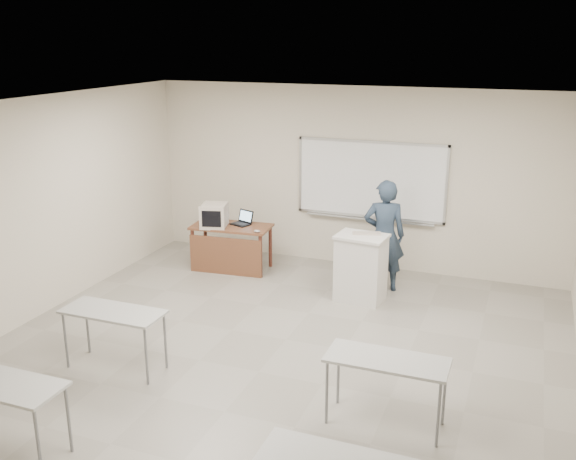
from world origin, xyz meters
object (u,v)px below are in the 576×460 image
at_px(crt_monitor, 214,215).
at_px(laptop, 242,221).
at_px(podium, 361,268).
at_px(presenter, 384,236).
at_px(keyboard, 367,233).
at_px(mouse, 257,231).
at_px(whiteboard, 371,181).
at_px(instructor_desk, 229,241).

distance_m(crt_monitor, laptop, 0.48).
relative_size(podium, presenter, 0.58).
distance_m(crt_monitor, keyboard, 2.67).
bearing_deg(mouse, whiteboard, 13.41).
height_order(whiteboard, instructor_desk, whiteboard).
bearing_deg(crt_monitor, presenter, -12.27).
relative_size(mouse, presenter, 0.06).
distance_m(podium, mouse, 1.85).
bearing_deg(keyboard, laptop, 146.21).
bearing_deg(laptop, crt_monitor, -123.56).
bearing_deg(podium, presenter, 74.98).
xyz_separation_m(instructor_desk, laptop, (0.12, 0.26, 0.28)).
height_order(mouse, presenter, presenter).
distance_m(instructor_desk, laptop, 0.40).
bearing_deg(presenter, mouse, -9.75).
height_order(mouse, keyboard, keyboard).
xyz_separation_m(laptop, keyboard, (2.28, -0.61, 0.21)).
distance_m(podium, laptop, 2.36).
xyz_separation_m(crt_monitor, mouse, (0.80, -0.08, -0.16)).
relative_size(podium, mouse, 9.16).
bearing_deg(mouse, keyboard, -30.63).
xyz_separation_m(instructor_desk, podium, (2.35, -0.43, -0.02)).
bearing_deg(crt_monitor, podium, -23.96).
xyz_separation_m(laptop, mouse, (0.43, -0.35, -0.03)).
bearing_deg(crt_monitor, instructor_desk, -11.40).
distance_m(whiteboard, mouse, 2.04).
relative_size(crt_monitor, laptop, 1.53).
xyz_separation_m(whiteboard, podium, (0.25, -1.47, -0.98)).
bearing_deg(keyboard, whiteboard, 83.48).
relative_size(laptop, mouse, 2.75).
height_order(instructor_desk, keyboard, keyboard).
bearing_deg(mouse, crt_monitor, 152.00).
xyz_separation_m(instructor_desk, crt_monitor, (-0.25, -0.02, 0.41)).
height_order(podium, presenter, presenter).
bearing_deg(podium, laptop, 168.63).
xyz_separation_m(keyboard, presenter, (0.16, 0.46, -0.15)).
relative_size(podium, crt_monitor, 2.18).
height_order(keyboard, presenter, presenter).
distance_m(podium, crt_monitor, 2.67).
distance_m(instructor_desk, podium, 2.39).
relative_size(mouse, keyboard, 0.27).
relative_size(whiteboard, laptop, 8.24).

